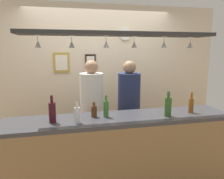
# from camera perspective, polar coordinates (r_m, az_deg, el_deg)

# --- Properties ---
(back_wall) EXTENTS (4.40, 0.06, 2.60)m
(back_wall) POSITION_cam_1_polar(r_m,az_deg,el_deg) (3.88, -3.23, 2.74)
(back_wall) COLOR beige
(back_wall) RESTS_ON ground_plane
(bar_counter) EXTENTS (2.70, 0.55, 1.05)m
(bar_counter) POSITION_cam_1_polar(r_m,az_deg,el_deg) (2.54, 3.11, -15.77)
(bar_counter) COLOR #38383D
(bar_counter) RESTS_ON ground_plane
(overhead_glass_rack) EXTENTS (2.20, 0.36, 0.04)m
(overhead_glass_rack) POSITION_cam_1_polar(r_m,az_deg,el_deg) (2.48, 2.09, 14.57)
(overhead_glass_rack) COLOR black
(hanging_wineglass_far_left) EXTENTS (0.07, 0.07, 0.13)m
(hanging_wineglass_far_left) POSITION_cam_1_polar(r_m,az_deg,el_deg) (2.44, -19.13, 11.44)
(hanging_wineglass_far_left) COLOR silver
(hanging_wineglass_far_left) RESTS_ON overhead_glass_rack
(hanging_wineglass_left) EXTENTS (0.07, 0.07, 0.13)m
(hanging_wineglass_left) POSITION_cam_1_polar(r_m,az_deg,el_deg) (2.44, -10.66, 11.84)
(hanging_wineglass_left) COLOR silver
(hanging_wineglass_left) RESTS_ON overhead_glass_rack
(hanging_wineglass_center_left) EXTENTS (0.07, 0.07, 0.13)m
(hanging_wineglass_center_left) POSITION_cam_1_polar(r_m,az_deg,el_deg) (2.40, -1.57, 12.03)
(hanging_wineglass_center_left) COLOR silver
(hanging_wineglass_center_left) RESTS_ON overhead_glass_rack
(hanging_wineglass_center) EXTENTS (0.07, 0.07, 0.13)m
(hanging_wineglass_center) POSITION_cam_1_polar(r_m,az_deg,el_deg) (2.52, 5.92, 11.91)
(hanging_wineglass_center) COLOR silver
(hanging_wineglass_center) RESTS_ON overhead_glass_rack
(hanging_wineglass_center_right) EXTENTS (0.07, 0.07, 0.13)m
(hanging_wineglass_center_right) POSITION_cam_1_polar(r_m,az_deg,el_deg) (2.64, 13.66, 11.62)
(hanging_wineglass_center_right) COLOR silver
(hanging_wineglass_center_right) RESTS_ON overhead_glass_rack
(hanging_wineglass_right) EXTENTS (0.07, 0.07, 0.13)m
(hanging_wineglass_right) POSITION_cam_1_polar(r_m,az_deg,el_deg) (2.85, 20.09, 11.18)
(hanging_wineglass_right) COLOR silver
(hanging_wineglass_right) RESTS_ON overhead_glass_rack
(person_left_white_patterned_shirt) EXTENTS (0.34, 0.34, 1.68)m
(person_left_white_patterned_shirt) POSITION_cam_1_polar(r_m,az_deg,el_deg) (3.18, -5.35, -4.30)
(person_left_white_patterned_shirt) COLOR #2D334C
(person_left_white_patterned_shirt) RESTS_ON ground_plane
(person_middle_navy_shirt) EXTENTS (0.34, 0.34, 1.67)m
(person_middle_navy_shirt) POSITION_cam_1_polar(r_m,az_deg,el_deg) (3.30, 4.52, -3.90)
(person_middle_navy_shirt) COLOR #2D334C
(person_middle_navy_shirt) RESTS_ON ground_plane
(bottle_wine_dark_red) EXTENTS (0.08, 0.08, 0.30)m
(bottle_wine_dark_red) POSITION_cam_1_polar(r_m,az_deg,el_deg) (2.41, -15.61, -5.79)
(bottle_wine_dark_red) COLOR #380F19
(bottle_wine_dark_red) RESTS_ON bar_counter
(bottle_beer_amber_tall) EXTENTS (0.06, 0.06, 0.26)m
(bottle_beer_amber_tall) POSITION_cam_1_polar(r_m,az_deg,el_deg) (2.86, 20.31, -3.85)
(bottle_beer_amber_tall) COLOR brown
(bottle_beer_amber_tall) RESTS_ON bar_counter
(bottle_champagne_green) EXTENTS (0.08, 0.08, 0.30)m
(bottle_champagne_green) POSITION_cam_1_polar(r_m,az_deg,el_deg) (2.62, 14.70, -4.40)
(bottle_champagne_green) COLOR #2D5623
(bottle_champagne_green) RESTS_ON bar_counter
(bottle_beer_green_import) EXTENTS (0.06, 0.06, 0.26)m
(bottle_beer_green_import) POSITION_cam_1_polar(r_m,az_deg,el_deg) (2.52, -1.61, -5.02)
(bottle_beer_green_import) COLOR #336B2D
(bottle_beer_green_import) RESTS_ON bar_counter
(bottle_beer_brown_stubby) EXTENTS (0.07, 0.07, 0.18)m
(bottle_beer_brown_stubby) POSITION_cam_1_polar(r_m,az_deg,el_deg) (2.53, -4.81, -5.72)
(bottle_beer_brown_stubby) COLOR #512D14
(bottle_beer_brown_stubby) RESTS_ON bar_counter
(bottle_soda_clear) EXTENTS (0.06, 0.06, 0.23)m
(bottle_soda_clear) POSITION_cam_1_polar(r_m,az_deg,el_deg) (2.34, -9.26, -6.64)
(bottle_soda_clear) COLOR silver
(bottle_soda_clear) RESTS_ON bar_counter
(picture_frame_crest) EXTENTS (0.18, 0.02, 0.26)m
(picture_frame_crest) POSITION_cam_1_polar(r_m,az_deg,el_deg) (3.78, -5.75, 7.33)
(picture_frame_crest) COLOR black
(picture_frame_crest) RESTS_ON back_wall
(picture_frame_caricature) EXTENTS (0.26, 0.02, 0.34)m
(picture_frame_caricature) POSITION_cam_1_polar(r_m,az_deg,el_deg) (3.75, -13.29, 6.96)
(picture_frame_caricature) COLOR #B29338
(picture_frame_caricature) RESTS_ON back_wall
(wall_clock) EXTENTS (0.22, 0.03, 0.22)m
(wall_clock) POSITION_cam_1_polar(r_m,az_deg,el_deg) (3.90, 3.55, 14.56)
(wall_clock) COLOR white
(wall_clock) RESTS_ON back_wall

